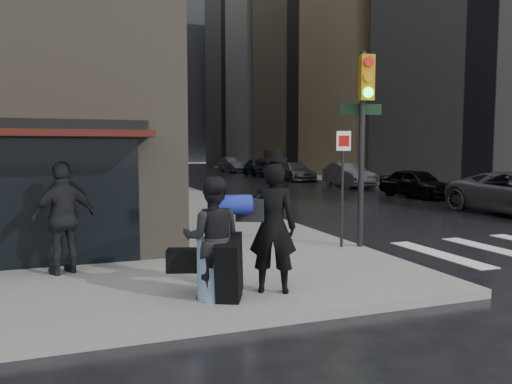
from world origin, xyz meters
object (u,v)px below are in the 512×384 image
Objects in this scene: man_greycoat at (64,219)px; parked_car_1 at (417,183)px; traffic_light at (362,122)px; parked_car_2 at (349,175)px; man_overcoat at (264,233)px; parked_car_3 at (295,171)px; man_jeans at (212,238)px; parked_car_4 at (258,167)px; parked_car_5 at (232,165)px; fire_hydrant at (224,211)px.

man_greycoat reaches higher than parked_car_1.
parked_car_2 is at bearing 72.45° from traffic_light.
man_overcoat is 0.48× the size of parked_car_3.
man_greycoat is at bearing -29.77° from man_jeans.
parked_car_4 is (15.00, 30.95, -0.38)m from man_greycoat.
parked_car_5 reaches higher than parked_car_3.
man_overcoat is at bearing -113.64° from parked_car_3.
man_jeans is 24.14m from parked_car_2.
man_jeans is 0.45× the size of parked_car_1.
traffic_light reaches higher than parked_car_5.
man_greycoat is 0.48× the size of parked_car_1.
traffic_light is 6.76× the size of fire_hydrant.
man_jeans is 5.27m from traffic_light.
man_overcoat reaches higher than parked_car_2.
traffic_light reaches higher than man_greycoat.
man_jeans is at bearing -135.42° from traffic_light.
traffic_light is 1.07× the size of parked_car_1.
parked_car_1 is 13.59m from parked_car_3.
parked_car_1 is 0.91× the size of parked_car_5.
parked_car_4 is (-0.44, 6.79, 0.09)m from parked_car_3.
parked_car_5 is at bearing -81.83° from man_overcoat.
fire_hydrant is 12.33m from parked_car_1.
parked_car_1 is 20.39m from parked_car_4.
traffic_light is (4.14, 2.64, 1.90)m from man_jeans.
man_greycoat reaches higher than fire_hydrant.
traffic_light is 25.72m from parked_car_3.
traffic_light is (3.33, 2.64, 1.87)m from man_overcoat.
parked_car_3 is (10.90, 18.75, 0.23)m from fire_hydrant.
man_overcoat is 1.13× the size of man_greycoat.
man_greycoat is at bearing -152.05° from parked_car_1.
parked_car_4 is (12.92, 33.33, -0.31)m from man_jeans.
traffic_light is 38.52m from parked_car_5.
parked_car_1 is at bearing 24.77° from fire_hydrant.
parked_car_2 is 20.41m from parked_car_5.
parked_car_3 is 13.60m from parked_car_5.
man_overcoat is at bearing -129.53° from traffic_light.
fire_hydrant is at bearing -88.46° from man_jeans.
traffic_light is at bearing -138.61° from parked_car_1.
man_overcoat is at bearing -160.76° from man_jeans.
parked_car_1 reaches higher than parked_car_3.
traffic_light is 14.21m from parked_car_1.
fire_hydrant is (-1.69, 5.15, -2.53)m from traffic_light.
parked_car_5 is at bearing 94.36° from parked_car_3.
parked_car_3 is (15.44, 24.16, -0.47)m from man_greycoat.
parked_car_3 is 6.81m from parked_car_4.
man_jeans is 0.41× the size of parked_car_5.
traffic_light is at bearing -116.44° from parked_car_2.
man_jeans is 0.41× the size of parked_car_4.
traffic_light reaches higher than parked_car_1.
parked_car_1 is at bearing -170.10° from man_greycoat.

